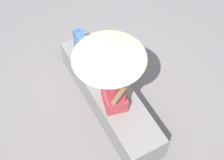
# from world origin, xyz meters

# --- Properties ---
(ground_plane) EXTENTS (14.00, 14.00, 0.00)m
(ground_plane) POSITION_xyz_m (0.00, 0.00, 0.00)
(ground_plane) COLOR #605B5E
(stone_bench) EXTENTS (2.13, 0.53, 0.45)m
(stone_bench) POSITION_xyz_m (0.00, 0.00, 0.23)
(stone_bench) COLOR slate
(stone_bench) RESTS_ON ground
(person_seated) EXTENTS (0.50, 0.35, 0.90)m
(person_seated) POSITION_xyz_m (-0.25, 0.06, 0.84)
(person_seated) COLOR #992D38
(person_seated) RESTS_ON stone_bench
(parasol) EXTENTS (0.85, 0.85, 1.17)m
(parasol) POSITION_xyz_m (-0.23, 0.12, 1.50)
(parasol) COLOR #B7B7BC
(parasol) RESTS_ON stone_bench
(handbag_black) EXTENTS (0.31, 0.23, 0.36)m
(handbag_black) POSITION_xyz_m (0.76, 0.05, 0.63)
(handbag_black) COLOR #335184
(handbag_black) RESTS_ON stone_bench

